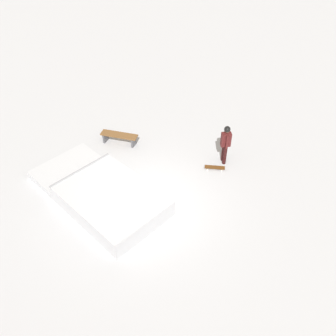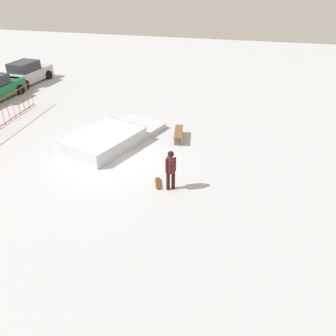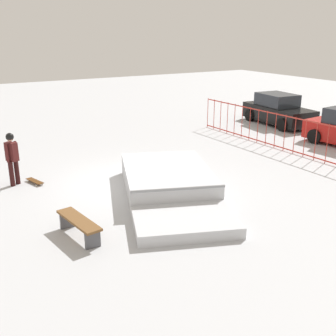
# 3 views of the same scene
# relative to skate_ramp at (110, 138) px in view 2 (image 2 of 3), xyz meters

# --- Properties ---
(ground_plane) EXTENTS (60.00, 60.00, 0.00)m
(ground_plane) POSITION_rel_skate_ramp_xyz_m (-1.54, -0.73, -0.32)
(ground_plane) COLOR #B7BABF
(skate_ramp) EXTENTS (5.97, 4.33, 0.74)m
(skate_ramp) POSITION_rel_skate_ramp_xyz_m (0.00, 0.00, 0.00)
(skate_ramp) COLOR silver
(skate_ramp) RESTS_ON ground
(skater) EXTENTS (0.44, 0.39, 1.73)m
(skater) POSITION_rel_skate_ramp_xyz_m (-3.26, -3.89, 0.69)
(skater) COLOR black
(skater) RESTS_ON ground
(skateboard) EXTENTS (0.82, 0.43, 0.09)m
(skateboard) POSITION_rel_skate_ramp_xyz_m (-3.09, -3.32, -0.24)
(skateboard) COLOR #593314
(skateboard) RESTS_ON ground
(park_bench) EXTENTS (1.64, 0.64, 0.48)m
(park_bench) POSITION_rel_skate_ramp_xyz_m (1.23, -3.27, 0.04)
(park_bench) COLOR brown
(park_bench) RESTS_ON ground
(parked_car_silver) EXTENTS (4.25, 2.25, 1.60)m
(parked_car_silver) POSITION_rel_skate_ramp_xyz_m (8.08, 9.84, 0.41)
(parked_car_silver) COLOR #B7B7BC
(parked_car_silver) RESTS_ON ground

